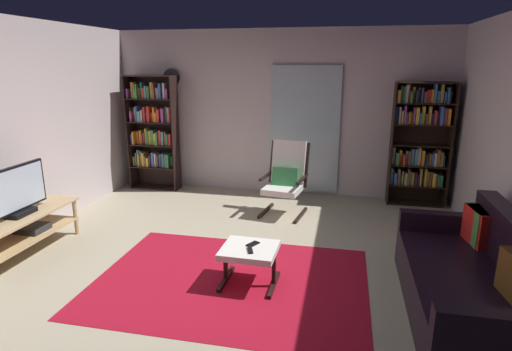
{
  "coord_description": "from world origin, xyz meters",
  "views": [
    {
      "loc": [
        1.06,
        -3.77,
        2.08
      ],
      "look_at": [
        0.04,
        0.96,
        0.77
      ],
      "focal_mm": 29.35,
      "sensor_mm": 36.0,
      "label": 1
    }
  ],
  "objects_px": {
    "leather_sofa": "(475,283)",
    "tv_remote": "(250,250)",
    "television": "(17,193)",
    "cell_phone": "(253,244)",
    "wall_clock": "(172,77)",
    "tv_stand": "(24,228)",
    "ottoman": "(249,254)",
    "bookshelf_near_sofa": "(420,142)",
    "bookshelf_near_tv": "(153,129)",
    "lounge_armchair": "(286,176)"
  },
  "relations": [
    {
      "from": "tv_stand",
      "to": "television",
      "type": "relative_size",
      "value": 1.69
    },
    {
      "from": "leather_sofa",
      "to": "lounge_armchair",
      "type": "height_order",
      "value": "lounge_armchair"
    },
    {
      "from": "cell_phone",
      "to": "wall_clock",
      "type": "relative_size",
      "value": 0.48
    },
    {
      "from": "bookshelf_near_tv",
      "to": "bookshelf_near_sofa",
      "type": "distance_m",
      "value": 4.21
    },
    {
      "from": "bookshelf_near_sofa",
      "to": "wall_clock",
      "type": "relative_size",
      "value": 6.3
    },
    {
      "from": "television",
      "to": "tv_remote",
      "type": "xyz_separation_m",
      "value": [
        2.62,
        -0.18,
        -0.33
      ]
    },
    {
      "from": "lounge_armchair",
      "to": "cell_phone",
      "type": "distance_m",
      "value": 2.03
    },
    {
      "from": "bookshelf_near_tv",
      "to": "tv_stand",
      "type": "bearing_deg",
      "value": -96.4
    },
    {
      "from": "bookshelf_near_tv",
      "to": "tv_remote",
      "type": "xyz_separation_m",
      "value": [
        2.32,
        -2.91,
        -0.62
      ]
    },
    {
      "from": "bookshelf_near_tv",
      "to": "tv_remote",
      "type": "height_order",
      "value": "bookshelf_near_tv"
    },
    {
      "from": "tv_stand",
      "to": "leather_sofa",
      "type": "distance_m",
      "value": 4.57
    },
    {
      "from": "television",
      "to": "cell_phone",
      "type": "height_order",
      "value": "television"
    },
    {
      "from": "ottoman",
      "to": "cell_phone",
      "type": "xyz_separation_m",
      "value": [
        0.02,
        0.07,
        0.07
      ]
    },
    {
      "from": "wall_clock",
      "to": "bookshelf_near_tv",
      "type": "bearing_deg",
      "value": -146.69
    },
    {
      "from": "bookshelf_near_tv",
      "to": "leather_sofa",
      "type": "relative_size",
      "value": 0.97
    },
    {
      "from": "tv_stand",
      "to": "ottoman",
      "type": "distance_m",
      "value": 2.6
    },
    {
      "from": "bookshelf_near_tv",
      "to": "wall_clock",
      "type": "height_order",
      "value": "wall_clock"
    },
    {
      "from": "television",
      "to": "lounge_armchair",
      "type": "relative_size",
      "value": 0.81
    },
    {
      "from": "television",
      "to": "bookshelf_near_sofa",
      "type": "height_order",
      "value": "bookshelf_near_sofa"
    },
    {
      "from": "lounge_armchair",
      "to": "cell_phone",
      "type": "relative_size",
      "value": 7.3
    },
    {
      "from": "television",
      "to": "cell_phone",
      "type": "xyz_separation_m",
      "value": [
        2.62,
        -0.04,
        -0.34
      ]
    },
    {
      "from": "wall_clock",
      "to": "ottoman",
      "type": "bearing_deg",
      "value": -56.57
    },
    {
      "from": "ottoman",
      "to": "lounge_armchair",
      "type": "bearing_deg",
      "value": 88.68
    },
    {
      "from": "ottoman",
      "to": "wall_clock",
      "type": "distance_m",
      "value": 3.95
    },
    {
      "from": "cell_phone",
      "to": "wall_clock",
      "type": "xyz_separation_m",
      "value": [
        -2.02,
        2.97,
        1.46
      ]
    },
    {
      "from": "bookshelf_near_tv",
      "to": "bookshelf_near_sofa",
      "type": "height_order",
      "value": "bookshelf_near_tv"
    },
    {
      "from": "television",
      "to": "bookshelf_near_sofa",
      "type": "xyz_separation_m",
      "value": [
        4.51,
        2.78,
        0.23
      ]
    },
    {
      "from": "tv_stand",
      "to": "ottoman",
      "type": "relative_size",
      "value": 2.62
    },
    {
      "from": "leather_sofa",
      "to": "tv_remote",
      "type": "distance_m",
      "value": 1.94
    },
    {
      "from": "lounge_armchair",
      "to": "ottoman",
      "type": "relative_size",
      "value": 1.93
    },
    {
      "from": "television",
      "to": "leather_sofa",
      "type": "distance_m",
      "value": 4.58
    },
    {
      "from": "television",
      "to": "wall_clock",
      "type": "bearing_deg",
      "value": 78.53
    },
    {
      "from": "ottoman",
      "to": "bookshelf_near_sofa",
      "type": "bearing_deg",
      "value": 56.4
    },
    {
      "from": "television",
      "to": "bookshelf_near_tv",
      "type": "bearing_deg",
      "value": 83.7
    },
    {
      "from": "wall_clock",
      "to": "tv_stand",
      "type": "bearing_deg",
      "value": -101.6
    },
    {
      "from": "television",
      "to": "cell_phone",
      "type": "relative_size",
      "value": 5.89
    },
    {
      "from": "bookshelf_near_tv",
      "to": "leather_sofa",
      "type": "xyz_separation_m",
      "value": [
        4.26,
        -2.97,
        -0.71
      ]
    },
    {
      "from": "bookshelf_near_sofa",
      "to": "wall_clock",
      "type": "height_order",
      "value": "wall_clock"
    },
    {
      "from": "wall_clock",
      "to": "leather_sofa",
      "type": "bearing_deg",
      "value": -38.55
    },
    {
      "from": "tv_stand",
      "to": "lounge_armchair",
      "type": "height_order",
      "value": "lounge_armchair"
    },
    {
      "from": "leather_sofa",
      "to": "cell_phone",
      "type": "height_order",
      "value": "leather_sofa"
    },
    {
      "from": "bookshelf_near_sofa",
      "to": "tv_remote",
      "type": "height_order",
      "value": "bookshelf_near_sofa"
    },
    {
      "from": "bookshelf_near_tv",
      "to": "ottoman",
      "type": "xyz_separation_m",
      "value": [
        2.3,
        -2.84,
        -0.7
      ]
    },
    {
      "from": "leather_sofa",
      "to": "wall_clock",
      "type": "distance_m",
      "value": 5.3
    },
    {
      "from": "tv_stand",
      "to": "cell_phone",
      "type": "distance_m",
      "value": 2.62
    },
    {
      "from": "tv_remote",
      "to": "cell_phone",
      "type": "distance_m",
      "value": 0.14
    },
    {
      "from": "lounge_armchair",
      "to": "wall_clock",
      "type": "bearing_deg",
      "value": 155.35
    },
    {
      "from": "bookshelf_near_tv",
      "to": "lounge_armchair",
      "type": "height_order",
      "value": "bookshelf_near_tv"
    },
    {
      "from": "tv_stand",
      "to": "bookshelf_near_sofa",
      "type": "xyz_separation_m",
      "value": [
        4.51,
        2.75,
        0.65
      ]
    },
    {
      "from": "lounge_armchair",
      "to": "tv_remote",
      "type": "bearing_deg",
      "value": -90.62
    }
  ]
}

